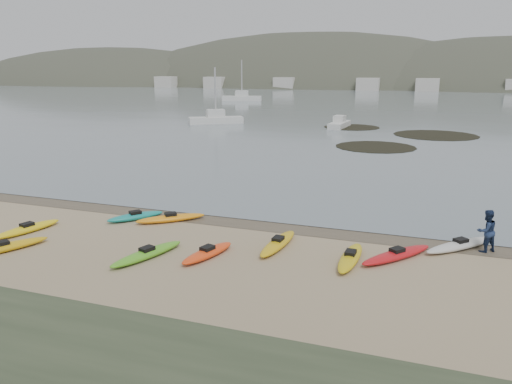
% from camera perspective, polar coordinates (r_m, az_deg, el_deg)
% --- Properties ---
extents(ground, '(600.00, 600.00, 0.00)m').
position_cam_1_polar(ground, '(25.02, -0.00, -3.33)').
color(ground, tan).
rests_on(ground, ground).
extents(wet_sand, '(60.00, 60.00, 0.00)m').
position_cam_1_polar(wet_sand, '(24.75, -0.23, -3.52)').
color(wet_sand, brown).
rests_on(wet_sand, ground).
extents(water, '(1200.00, 1200.00, 0.00)m').
position_cam_1_polar(water, '(322.68, 18.58, 12.08)').
color(water, slate).
rests_on(water, ground).
extents(kayaks, '(21.28, 10.34, 0.34)m').
position_cam_1_polar(kayaks, '(21.76, -4.47, -5.63)').
color(kayaks, orange).
rests_on(kayaks, ground).
extents(person_east, '(1.12, 1.07, 1.81)m').
position_cam_1_polar(person_east, '(22.80, 24.84, -4.06)').
color(person_east, navy).
rests_on(person_east, ground).
extents(kelp_mats, '(18.24, 22.65, 0.04)m').
position_cam_1_polar(kelp_mats, '(57.87, 15.65, 6.18)').
color(kelp_mats, black).
rests_on(kelp_mats, water).
extents(moored_boats, '(85.22, 87.33, 1.23)m').
position_cam_1_polar(moored_boats, '(103.82, 17.42, 9.66)').
color(moored_boats, silver).
rests_on(moored_boats, ground).
extents(far_town, '(199.00, 5.00, 4.00)m').
position_cam_1_polar(far_town, '(167.59, 19.29, 11.47)').
color(far_town, beige).
rests_on(far_town, ground).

